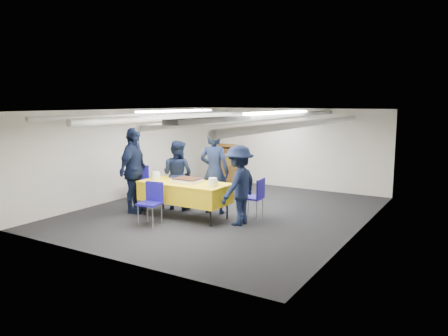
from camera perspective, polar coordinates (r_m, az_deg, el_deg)
The scene contains 14 objects.
ground at distance 9.98m, azimuth 0.03°, elevation -5.77°, with size 7.00×7.00×0.00m, color black.
room_shell at distance 9.99m, azimuth 1.70°, elevation 4.78°, with size 6.00×7.00×2.30m.
serving_table at distance 9.47m, azimuth -5.15°, elevation -3.12°, with size 1.98×0.89×0.77m.
sheet_cake at distance 9.41m, azimuth -4.76°, elevation -1.59°, with size 0.57×0.44×0.10m.
plate_stack_left at distance 9.84m, azimuth -8.89°, elevation -1.03°, with size 0.20×0.20×0.17m.
plate_stack_right at distance 8.95m, azimuth -1.47°, elevation -1.89°, with size 0.21×0.21×0.17m.
podium at distance 13.24m, azimuth 0.92°, elevation 0.53°, with size 0.62×0.53×1.25m.
chair_near at distance 9.01m, azimuth -9.40°, elevation -4.00°, with size 0.47×0.47×0.87m.
chair_right at distance 9.35m, azimuth 4.21°, elevation -3.44°, with size 0.45×0.45×0.87m.
chair_left at distance 11.39m, azimuth -10.93°, elevation -1.38°, with size 0.51×0.51×0.87m.
sailor_a at distance 9.74m, azimuth -1.26°, elevation -0.47°, with size 0.69×0.45×1.88m, color black.
sailor_b at distance 10.20m, azimuth -6.10°, elevation -0.89°, with size 0.78×0.61×1.61m, color black.
sailor_c at distance 9.99m, azimuth -11.74°, elevation -0.31°, with size 1.13×0.47×1.92m, color black.
sailor_d at distance 8.84m, azimuth 1.96°, elevation -2.26°, with size 1.05×0.60×1.63m, color black.
Camera 1 is at (5.00, -8.27, 2.49)m, focal length 35.00 mm.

